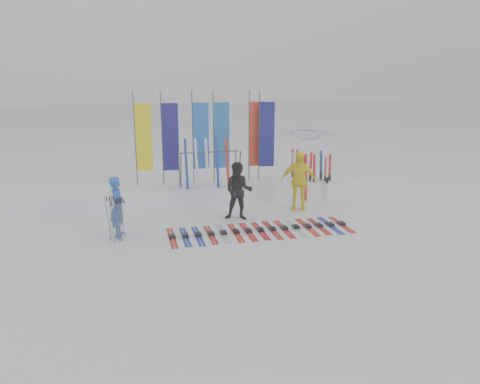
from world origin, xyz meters
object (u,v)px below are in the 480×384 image
object	(u,v)px
person_blue	(118,207)
ski_row	(260,230)
ski_rack	(209,164)
person_black	(239,191)
tent_canopy	(308,157)
person_yellow	(299,181)

from	to	relation	value
person_blue	ski_row	size ratio (longest dim) A/B	0.32
person_blue	ski_rack	bearing A→B (deg)	-39.89
ski_rack	person_blue	bearing A→B (deg)	-137.58
person_black	tent_canopy	world-z (taller)	tent_canopy
person_yellow	person_blue	bearing A→B (deg)	-146.61
tent_canopy	ski_rack	distance (m)	4.33
person_blue	ski_rack	world-z (taller)	ski_rack
tent_canopy	person_black	bearing A→B (deg)	-136.57
person_yellow	ski_rack	size ratio (longest dim) A/B	0.95
person_blue	tent_canopy	distance (m)	8.23
person_yellow	ski_row	xyz separation A→B (m)	(-1.82, -1.86, -0.94)
person_yellow	ski_rack	distance (m)	3.09
person_yellow	person_black	bearing A→B (deg)	-143.55
person_black	ski_row	size ratio (longest dim) A/B	0.34
person_blue	ski_rack	distance (m)	4.13
ski_row	person_black	bearing A→B (deg)	105.20
tent_canopy	ski_row	distance (m)	5.79
person_blue	tent_canopy	world-z (taller)	tent_canopy
person_black	person_yellow	distance (m)	2.24
person_black	ski_rack	bearing A→B (deg)	122.86
person_black	ski_rack	xyz separation A→B (m)	(-0.53, 2.07, 0.49)
tent_canopy	ski_row	bearing A→B (deg)	-124.97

